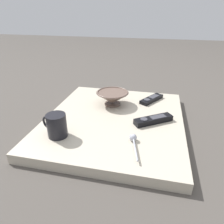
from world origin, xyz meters
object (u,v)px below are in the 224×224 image
Objects in this scene: coffee_mug at (56,125)px; cereal_bowl at (112,97)px; tv_remote_far at (153,120)px; teaspoon at (133,139)px; tv_remote_near at (151,99)px.

cereal_bowl is at bearing 156.10° from coffee_mug.
cereal_bowl is 1.52× the size of coffee_mug.
cereal_bowl reaches higher than tv_remote_far.
teaspoon is 0.85× the size of tv_remote_far.
tv_remote_near is (-0.40, 0.04, -0.00)m from teaspoon.
coffee_mug reaches higher than cereal_bowl.
coffee_mug is 0.29m from teaspoon.
cereal_bowl is at bearing -64.37° from tv_remote_near.
coffee_mug is 0.64× the size of tv_remote_far.
teaspoon is (-0.02, 0.29, -0.03)m from coffee_mug.
teaspoon is at bearing 25.73° from cereal_bowl.
coffee_mug is 0.40m from tv_remote_far.
tv_remote_far is at bearing 4.89° from tv_remote_near.
teaspoon is 0.40m from tv_remote_near.
teaspoon is (0.30, 0.15, -0.03)m from cereal_bowl.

